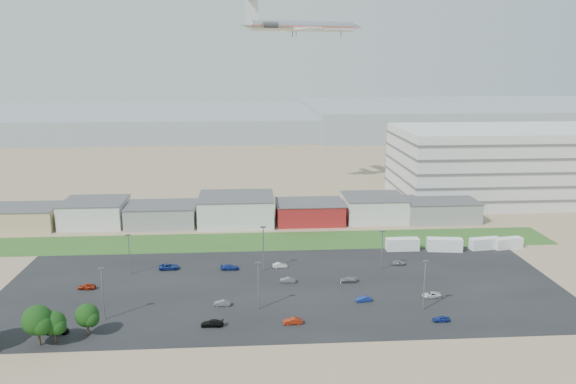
{
  "coord_description": "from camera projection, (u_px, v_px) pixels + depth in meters",
  "views": [
    {
      "loc": [
        -1.68,
        -92.56,
        47.43
      ],
      "look_at": [
        6.2,
        22.0,
        20.62
      ],
      "focal_mm": 35.0,
      "sensor_mm": 36.0,
      "label": 1
    }
  ],
  "objects": [
    {
      "name": "building_row",
      "position": [
        200.0,
        210.0,
        167.75
      ],
      "size": [
        170.0,
        20.0,
        8.0
      ],
      "primitive_type": null,
      "color": "silver",
      "rests_on": "ground"
    },
    {
      "name": "box_trailer_b",
      "position": [
        444.0,
        245.0,
        143.63
      ],
      "size": [
        9.08,
        3.93,
        3.29
      ],
      "primitive_type": null,
      "rotation": [
        0.0,
        0.0,
        -0.14
      ],
      "color": "silver",
      "rests_on": "ground"
    },
    {
      "name": "parked_car_12",
      "position": [
        348.0,
        280.0,
        123.4
      ],
      "size": [
        3.88,
        1.61,
        1.12
      ],
      "primitive_type": "imported",
      "rotation": [
        0.0,
        0.0,
        -1.58
      ],
      "color": "#A5A5AA",
      "rests_on": "ground"
    },
    {
      "name": "lightpole_back_l",
      "position": [
        129.0,
        255.0,
        127.06
      ],
      "size": [
        1.11,
        0.46,
        9.43
      ],
      "primitive_type": null,
      "color": "slate",
      "rests_on": "ground"
    },
    {
      "name": "parked_car_7",
      "position": [
        288.0,
        280.0,
        123.27
      ],
      "size": [
        3.56,
        1.48,
        1.15
      ],
      "primitive_type": "imported",
      "rotation": [
        0.0,
        0.0,
        -1.65
      ],
      "color": "#595B5E",
      "rests_on": "ground"
    },
    {
      "name": "parked_car_10",
      "position": [
        57.0,
        330.0,
        100.14
      ],
      "size": [
        4.37,
        1.83,
        1.26
      ],
      "primitive_type": "imported",
      "rotation": [
        0.0,
        0.0,
        1.59
      ],
      "color": "black",
      "rests_on": "ground"
    },
    {
      "name": "box_trailer_a",
      "position": [
        402.0,
        244.0,
        144.15
      ],
      "size": [
        8.39,
        2.63,
        3.15
      ],
      "primitive_type": null,
      "rotation": [
        0.0,
        0.0,
        0.0
      ],
      "color": "silver",
      "rests_on": "ground"
    },
    {
      "name": "parked_car_9",
      "position": [
        169.0,
        267.0,
        130.96
      ],
      "size": [
        4.8,
        2.42,
        1.3
      ],
      "primitive_type": "imported",
      "rotation": [
        0.0,
        0.0,
        1.63
      ],
      "color": "navy",
      "rests_on": "ground"
    },
    {
      "name": "lightpole_back_r",
      "position": [
        382.0,
        251.0,
        129.74
      ],
      "size": [
        1.11,
        0.46,
        9.45
      ],
      "primitive_type": null,
      "color": "slate",
      "rests_on": "ground"
    },
    {
      "name": "parked_car_6",
      "position": [
        230.0,
        267.0,
        130.78
      ],
      "size": [
        4.26,
        1.79,
        1.23
      ],
      "primitive_type": "imported",
      "rotation": [
        0.0,
        0.0,
        1.55
      ],
      "color": "navy",
      "rests_on": "ground"
    },
    {
      "name": "parked_car_2",
      "position": [
        441.0,
        319.0,
        104.72
      ],
      "size": [
        3.2,
        1.32,
        1.08
      ],
      "primitive_type": "imported",
      "rotation": [
        0.0,
        0.0,
        -1.58
      ],
      "color": "navy",
      "rests_on": "ground"
    },
    {
      "name": "tree_right",
      "position": [
        54.0,
        325.0,
        96.09
      ],
      "size": [
        4.39,
        4.39,
        6.58
      ],
      "primitive_type": null,
      "color": "black",
      "rests_on": "ground"
    },
    {
      "name": "ground",
      "position": [
        262.0,
        332.0,
        100.81
      ],
      "size": [
        700.0,
        700.0,
        0.0
      ],
      "primitive_type": "plane",
      "color": "#8F7E5B",
      "rests_on": "ground"
    },
    {
      "name": "parked_car_1",
      "position": [
        364.0,
        299.0,
        113.42
      ],
      "size": [
        3.41,
        1.58,
        1.08
      ],
      "primitive_type": "imported",
      "rotation": [
        0.0,
        0.0,
        -1.44
      ],
      "color": "navy",
      "rests_on": "ground"
    },
    {
      "name": "parked_car_8",
      "position": [
        399.0,
        263.0,
        133.78
      ],
      "size": [
        3.36,
        1.44,
        1.13
      ],
      "primitive_type": "imported",
      "rotation": [
        0.0,
        0.0,
        1.6
      ],
      "color": "#A5A5AA",
      "rests_on": "ground"
    },
    {
      "name": "parked_car_5",
      "position": [
        87.0,
        286.0,
        119.56
      ],
      "size": [
        3.74,
        1.59,
        1.26
      ],
      "primitive_type": "imported",
      "rotation": [
        0.0,
        0.0,
        -1.6
      ],
      "color": "maroon",
      "rests_on": "ground"
    },
    {
      "name": "parked_car_3",
      "position": [
        212.0,
        323.0,
        102.82
      ],
      "size": [
        4.25,
        1.93,
        1.21
      ],
      "primitive_type": "imported",
      "rotation": [
        0.0,
        0.0,
        -1.63
      ],
      "color": "black",
      "rests_on": "ground"
    },
    {
      "name": "grass_strip",
      "position": [
        258.0,
        241.0,
        151.33
      ],
      "size": [
        160.0,
        16.0,
        0.02
      ],
      "primitive_type": "cube",
      "color": "#2E5821",
      "rests_on": "ground"
    },
    {
      "name": "tree_mid",
      "position": [
        38.0,
        323.0,
        95.11
      ],
      "size": [
        5.48,
        5.48,
        8.21
      ],
      "primitive_type": null,
      "color": "black",
      "rests_on": "ground"
    },
    {
      "name": "lightpole_back_m",
      "position": [
        263.0,
        249.0,
        129.03
      ],
      "size": [
        1.26,
        0.52,
        10.69
      ],
      "primitive_type": null,
      "color": "slate",
      "rests_on": "ground"
    },
    {
      "name": "hills_backdrop",
      "position": [
        307.0,
        122.0,
        408.49
      ],
      "size": [
        700.0,
        200.0,
        9.0
      ],
      "primitive_type": null,
      "color": "gray",
      "rests_on": "ground"
    },
    {
      "name": "parked_car_0",
      "position": [
        431.0,
        295.0,
        115.44
      ],
      "size": [
        3.99,
        1.95,
        1.09
      ],
      "primitive_type": "imported",
      "rotation": [
        0.0,
        0.0,
        -1.53
      ],
      "color": "silver",
      "rests_on": "ground"
    },
    {
      "name": "box_trailer_d",
      "position": [
        508.0,
        243.0,
        145.51
      ],
      "size": [
        7.84,
        3.67,
        2.83
      ],
      "primitive_type": null,
      "rotation": [
        0.0,
        0.0,
        0.18
      ],
      "color": "silver",
      "rests_on": "ground"
    },
    {
      "name": "parking_garage",
      "position": [
        512.0,
        164.0,
        196.28
      ],
      "size": [
        80.0,
        40.0,
        25.0
      ],
      "primitive_type": "cube",
      "color": "silver",
      "rests_on": "ground"
    },
    {
      "name": "lightpole_front_m",
      "position": [
        258.0,
        286.0,
        109.11
      ],
      "size": [
        1.14,
        0.47,
        9.67
      ],
      "primitive_type": null,
      "color": "slate",
      "rests_on": "ground"
    },
    {
      "name": "box_trailer_c",
      "position": [
        485.0,
        243.0,
        145.09
      ],
      "size": [
        8.09,
        3.55,
        2.93
      ],
      "primitive_type": null,
      "rotation": [
        0.0,
        0.0,
        0.15
      ],
      "color": "silver",
      "rests_on": "ground"
    },
    {
      "name": "tree_near",
      "position": [
        87.0,
        318.0,
        98.88
      ],
      "size": [
        4.44,
        4.44,
        6.67
      ],
      "primitive_type": null,
      "color": "black",
      "rests_on": "ground"
    },
    {
      "name": "parking_lot",
      "position": [
        283.0,
        287.0,
        120.58
      ],
      "size": [
        120.0,
        50.0,
        0.01
      ],
      "primitive_type": "cube",
      "color": "black",
      "rests_on": "ground"
    },
    {
      "name": "lightpole_front_r",
      "position": [
        424.0,
        285.0,
        108.66
      ],
      "size": [
        1.2,
        0.5,
        10.16
      ],
      "primitive_type": null,
      "color": "slate",
      "rests_on": "ground"
    },
    {
      "name": "parked_car_13",
      "position": [
        293.0,
        321.0,
        103.74
      ],
      "size": [
        3.6,
        1.37,
        1.17
      ],
      "primitive_type": "imported",
      "rotation": [
        0.0,
        0.0,
        -1.54
      ],
      "color": "maroon",
      "rests_on": "ground"
    },
    {
      "name": "parked_car_11",
      "position": [
        280.0,
        265.0,
        132.16
      ],
      "size": [
        3.54,
        1.52,
        1.14
      ],
      "primitive_type": "imported",
      "rotation": [
        0.0,
        0.0,
        1.66
      ],
      "color": "silver",
      "rests_on": "ground"
    },
    {
      "name": "airliner",
      "position": [
        303.0,
        26.0,
        195.76
      ],
      "size": [
        51.06,
        40.22,
        13.39
      ],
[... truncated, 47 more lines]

